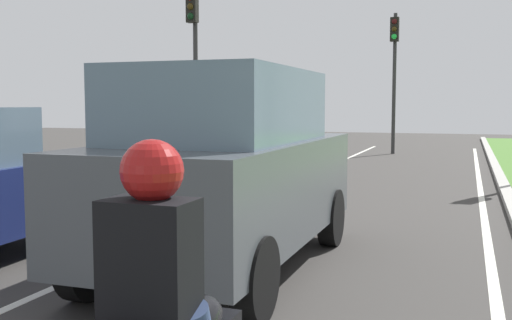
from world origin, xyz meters
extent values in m
plane|color=#383533|center=(0.00, 14.00, 0.00)|extent=(60.00, 60.00, 0.00)
cube|color=silver|center=(-0.70, 14.00, 0.00)|extent=(0.12, 32.00, 0.01)
cube|color=silver|center=(3.60, 14.00, 0.00)|extent=(0.12, 32.00, 0.01)
cube|color=#9E9B93|center=(4.10, 14.00, 0.06)|extent=(0.24, 48.00, 0.12)
cube|color=#474C51|center=(0.72, 8.56, 0.93)|extent=(1.90, 4.50, 1.10)
cube|color=slate|center=(0.72, 8.41, 1.88)|extent=(1.70, 2.70, 0.80)
cylinder|color=black|center=(-0.15, 10.09, 0.38)|extent=(0.22, 0.76, 0.76)
cylinder|color=black|center=(1.59, 10.09, 0.38)|extent=(0.22, 0.76, 0.76)
cylinder|color=black|center=(-0.16, 7.03, 0.38)|extent=(0.22, 0.76, 0.76)
cylinder|color=black|center=(1.59, 7.03, 0.38)|extent=(0.22, 0.76, 0.76)
cylinder|color=black|center=(-1.73, 8.95, 0.32)|extent=(0.24, 0.65, 0.64)
cube|color=black|center=(2.00, 4.47, 1.18)|extent=(0.40, 0.26, 0.60)
sphere|color=maroon|center=(2.00, 4.50, 1.60)|extent=(0.28, 0.28, 0.28)
cylinder|color=#2D2D2D|center=(-4.55, 19.02, 2.68)|extent=(0.14, 0.14, 5.37)
cube|color=black|center=(-4.55, 18.82, 4.79)|extent=(0.32, 0.24, 0.90)
sphere|color=#382B0C|center=(-4.55, 18.69, 4.79)|extent=(0.20, 0.20, 0.20)
sphere|color=black|center=(-4.55, 18.69, 4.51)|extent=(0.20, 0.20, 0.20)
cylinder|color=#2D2D2D|center=(0.57, 25.99, 2.68)|extent=(0.14, 0.14, 5.37)
cube|color=black|center=(0.57, 25.79, 4.74)|extent=(0.32, 0.24, 0.90)
sphere|color=#3F0F0F|center=(0.57, 25.66, 5.02)|extent=(0.20, 0.20, 0.20)
sphere|color=#382B0C|center=(0.57, 25.66, 4.74)|extent=(0.20, 0.20, 0.20)
sphere|color=green|center=(0.57, 25.66, 4.46)|extent=(0.20, 0.20, 0.20)
camera|label=1|loc=(3.29, 2.19, 1.89)|focal=42.40mm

